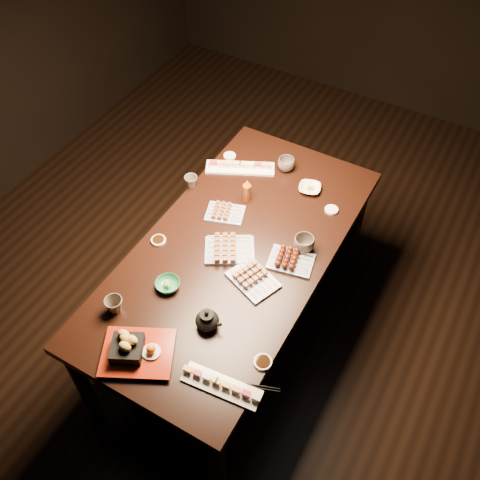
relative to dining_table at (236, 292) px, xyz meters
The scene contains 23 objects.
ground 0.43m from the dining_table, 117.97° to the left, with size 5.00×5.00×0.00m, color black.
dining_table is the anchor object (origin of this frame).
sushi_platter_near 0.84m from the dining_table, 64.43° to the right, with size 0.34×0.09×0.04m, color white, non-canonical shape.
sushi_platter_far 0.73m from the dining_table, 117.12° to the left, with size 0.39×0.11×0.05m, color white, non-canonical shape.
yakitori_plate_center 0.41m from the dining_table, 121.08° to the right, with size 0.25×0.18×0.06m, color #828EB6, non-canonical shape.
yakitori_plate_right 0.46m from the dining_table, 36.82° to the right, with size 0.23×0.17×0.06m, color #828EB6, non-canonical shape.
yakitori_plate_left 0.47m from the dining_table, 132.30° to the left, with size 0.20×0.14×0.05m, color #828EB6, non-canonical shape.
tsukune_plate 0.50m from the dining_table, 12.44° to the left, with size 0.22×0.16×0.06m, color #828EB6, non-canonical shape.
edamame_bowl_green 0.56m from the dining_table, 113.84° to the right, with size 0.12×0.12×0.04m, color #287B50.
edamame_bowl_cream 0.71m from the dining_table, 75.54° to the left, with size 0.12×0.12×0.03m, color beige.
tempura_tray 0.84m from the dining_table, 95.37° to the right, with size 0.30×0.24×0.11m, color black, non-canonical shape.
teacup_near_left 0.78m from the dining_table, 116.77° to the right, with size 0.08×0.08×0.08m, color #50463D.
teacup_mid_right 0.54m from the dining_table, 29.51° to the left, with size 0.10×0.10×0.08m, color #50463D.
teacup_far_left 0.66m from the dining_table, 147.76° to the left, with size 0.07×0.07×0.07m, color #50463D.
teacup_far_right 0.78m from the dining_table, 93.82° to the left, with size 0.10×0.10×0.08m, color #50463D.
teapot 0.63m from the dining_table, 75.62° to the right, with size 0.13×0.13×0.11m, color black, non-canonical shape.
condiment_bottle 0.57m from the dining_table, 109.65° to the left, with size 0.05×0.05×0.14m, color #6D2F0E.
sauce_dish_west 0.55m from the dining_table, 158.10° to the right, with size 0.08×0.08×0.01m, color white.
sauce_dish_east 0.70m from the dining_table, 57.09° to the left, with size 0.07×0.07×0.01m, color white.
sauce_dish_se 0.75m from the dining_table, 49.57° to the right, with size 0.08×0.08×0.01m, color white.
sauce_dish_nw 0.81m from the dining_table, 122.47° to the left, with size 0.07×0.07×0.01m, color white.
chopsticks_near 0.83m from the dining_table, 90.54° to the right, with size 0.20×0.02×0.01m, color black, non-canonical shape.
chopsticks_se 0.84m from the dining_table, 53.85° to the right, with size 0.21×0.02×0.01m, color black, non-canonical shape.
Camera 1 is at (0.97, -1.68, 2.82)m, focal length 40.00 mm.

